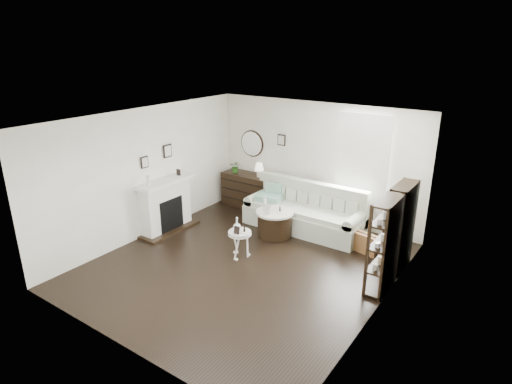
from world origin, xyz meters
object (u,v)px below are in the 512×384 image
Objects in this scene: sofa at (305,214)px; drum_table at (275,223)px; dresser at (247,190)px; pedestal_table at (240,234)px.

sofa reaches higher than drum_table.
drum_table is at bearing -35.62° from dresser.
pedestal_table is at bearing -91.55° from drum_table.
drum_table is at bearing 88.45° from pedestal_table.
sofa is at bearing -11.91° from dresser.
pedestal_table is (1.46, -2.26, 0.07)m from dresser.
pedestal_table is at bearing -57.17° from dresser.
dresser is 2.70m from pedestal_table.
drum_table reaches higher than pedestal_table.
dresser is (-1.84, 0.39, 0.08)m from sofa.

